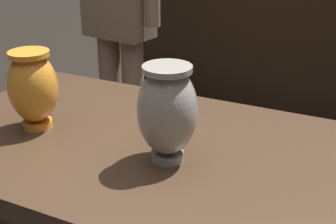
# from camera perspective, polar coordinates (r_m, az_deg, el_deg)

# --- Properties ---
(back_display_shelf) EXTENTS (2.60, 0.40, 0.99)m
(back_display_shelf) POSITION_cam_1_polar(r_m,az_deg,el_deg) (3.14, 17.96, 7.98)
(back_display_shelf) COLOR black
(back_display_shelf) RESTS_ON ground_plane
(vase_centerpiece) EXTENTS (0.13, 0.13, 0.21)m
(vase_centerpiece) POSITION_cam_1_polar(r_m,az_deg,el_deg) (0.93, -0.09, 0.16)
(vase_centerpiece) COLOR gray
(vase_centerpiece) RESTS_ON display_plinth
(vase_tall_behind) EXTENTS (0.12, 0.12, 0.20)m
(vase_tall_behind) POSITION_cam_1_polar(r_m,az_deg,el_deg) (1.13, -16.72, 3.03)
(vase_tall_behind) COLOR orange
(vase_tall_behind) RESTS_ON display_plinth
(visitor_near_left) EXTENTS (0.46, 0.23, 1.52)m
(visitor_near_left) POSITION_cam_1_polar(r_m,az_deg,el_deg) (2.17, -6.31, 13.05)
(visitor_near_left) COLOR #846B56
(visitor_near_left) RESTS_ON ground_plane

